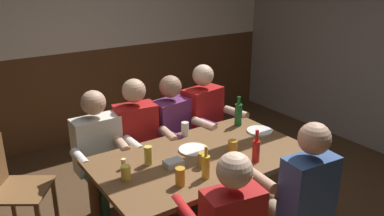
{
  "coord_description": "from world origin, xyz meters",
  "views": [
    {
      "loc": [
        -1.63,
        -2.25,
        2.17
      ],
      "look_at": [
        0.0,
        0.15,
        1.12
      ],
      "focal_mm": 36.45,
      "sensor_mm": 36.0,
      "label": 1
    }
  ],
  "objects_px": {
    "person_3": "(207,120)",
    "table_candle": "(124,164)",
    "person_0": "(101,151)",
    "chair_empty_near_right": "(11,187)",
    "person_5": "(299,191)",
    "pint_glass_3": "(185,129)",
    "plate_1": "(260,131)",
    "plate_0": "(194,150)",
    "person_2": "(176,131)",
    "bottle_1": "(206,166)",
    "pint_glass_2": "(148,155)",
    "pint_glass_5": "(126,173)",
    "bottle_0": "(238,114)",
    "bottle_2": "(256,150)",
    "dining_table": "(202,167)",
    "condiment_caddy": "(173,163)",
    "pint_glass_1": "(233,146)",
    "person_1": "(139,139)",
    "pint_glass_0": "(180,177)",
    "pint_glass_4": "(203,159)"
  },
  "relations": [
    {
      "from": "person_3",
      "to": "table_candle",
      "type": "xyz_separation_m",
      "value": [
        -1.19,
        -0.57,
        0.1
      ]
    },
    {
      "from": "person_0",
      "to": "chair_empty_near_right",
      "type": "distance_m",
      "value": 0.77
    },
    {
      "from": "person_5",
      "to": "pint_glass_3",
      "type": "relative_size",
      "value": 9.98
    },
    {
      "from": "chair_empty_near_right",
      "to": "plate_1",
      "type": "xyz_separation_m",
      "value": [
        2.01,
        -0.78,
        0.29
      ]
    },
    {
      "from": "person_3",
      "to": "plate_0",
      "type": "xyz_separation_m",
      "value": [
        -0.59,
        -0.61,
        0.07
      ]
    },
    {
      "from": "person_0",
      "to": "plate_1",
      "type": "height_order",
      "value": "person_0"
    },
    {
      "from": "person_2",
      "to": "bottle_1",
      "type": "relative_size",
      "value": 4.96
    },
    {
      "from": "person_5",
      "to": "chair_empty_near_right",
      "type": "height_order",
      "value": "person_5"
    },
    {
      "from": "person_0",
      "to": "person_2",
      "type": "relative_size",
      "value": 0.99
    },
    {
      "from": "plate_1",
      "to": "pint_glass_2",
      "type": "bearing_deg",
      "value": 179.25
    },
    {
      "from": "pint_glass_3",
      "to": "table_candle",
      "type": "bearing_deg",
      "value": -160.21
    },
    {
      "from": "pint_glass_5",
      "to": "pint_glass_3",
      "type": "bearing_deg",
      "value": 28.42
    },
    {
      "from": "chair_empty_near_right",
      "to": "bottle_0",
      "type": "relative_size",
      "value": 3.09
    },
    {
      "from": "person_5",
      "to": "person_3",
      "type": "bearing_deg",
      "value": 86.01
    },
    {
      "from": "plate_0",
      "to": "bottle_2",
      "type": "relative_size",
      "value": 0.94
    },
    {
      "from": "dining_table",
      "to": "person_3",
      "type": "relative_size",
      "value": 1.34
    },
    {
      "from": "table_candle",
      "to": "pint_glass_3",
      "type": "relative_size",
      "value": 0.65
    },
    {
      "from": "pint_glass_3",
      "to": "person_2",
      "type": "bearing_deg",
      "value": 72.57
    },
    {
      "from": "pint_glass_3",
      "to": "pint_glass_5",
      "type": "distance_m",
      "value": 0.87
    },
    {
      "from": "condiment_caddy",
      "to": "pint_glass_2",
      "type": "bearing_deg",
      "value": 136.38
    },
    {
      "from": "chair_empty_near_right",
      "to": "pint_glass_2",
      "type": "height_order",
      "value": "pint_glass_2"
    },
    {
      "from": "pint_glass_1",
      "to": "dining_table",
      "type": "bearing_deg",
      "value": 159.65
    },
    {
      "from": "person_1",
      "to": "plate_1",
      "type": "bearing_deg",
      "value": 153.11
    },
    {
      "from": "bottle_0",
      "to": "condiment_caddy",
      "type": "bearing_deg",
      "value": -159.56
    },
    {
      "from": "person_5",
      "to": "bottle_0",
      "type": "height_order",
      "value": "person_5"
    },
    {
      "from": "plate_1",
      "to": "pint_glass_3",
      "type": "height_order",
      "value": "pint_glass_3"
    },
    {
      "from": "bottle_1",
      "to": "pint_glass_1",
      "type": "xyz_separation_m",
      "value": [
        0.42,
        0.21,
        -0.04
      ]
    },
    {
      "from": "pint_glass_0",
      "to": "pint_glass_4",
      "type": "bearing_deg",
      "value": 25.39
    },
    {
      "from": "bottle_1",
      "to": "bottle_2",
      "type": "relative_size",
      "value": 0.94
    },
    {
      "from": "person_0",
      "to": "bottle_1",
      "type": "bearing_deg",
      "value": 111.03
    },
    {
      "from": "person_0",
      "to": "bottle_1",
      "type": "height_order",
      "value": "person_0"
    },
    {
      "from": "pint_glass_4",
      "to": "plate_0",
      "type": "bearing_deg",
      "value": 70.73
    },
    {
      "from": "table_candle",
      "to": "bottle_0",
      "type": "bearing_deg",
      "value": 7.72
    },
    {
      "from": "chair_empty_near_right",
      "to": "bottle_1",
      "type": "relative_size",
      "value": 3.61
    },
    {
      "from": "person_0",
      "to": "person_3",
      "type": "height_order",
      "value": "person_3"
    },
    {
      "from": "bottle_1",
      "to": "plate_0",
      "type": "bearing_deg",
      "value": 66.85
    },
    {
      "from": "person_3",
      "to": "person_5",
      "type": "bearing_deg",
      "value": 71.5
    },
    {
      "from": "pint_glass_2",
      "to": "pint_glass_4",
      "type": "bearing_deg",
      "value": -37.97
    },
    {
      "from": "bottle_1",
      "to": "bottle_2",
      "type": "xyz_separation_m",
      "value": [
        0.46,
        -0.01,
        0.01
      ]
    },
    {
      "from": "plate_1",
      "to": "pint_glass_1",
      "type": "relative_size",
      "value": 2.31
    },
    {
      "from": "chair_empty_near_right",
      "to": "plate_0",
      "type": "xyz_separation_m",
      "value": [
        1.29,
        -0.76,
        0.29
      ]
    },
    {
      "from": "condiment_caddy",
      "to": "pint_glass_0",
      "type": "bearing_deg",
      "value": -112.01
    },
    {
      "from": "pint_glass_2",
      "to": "pint_glass_4",
      "type": "relative_size",
      "value": 1.34
    },
    {
      "from": "plate_0",
      "to": "bottle_1",
      "type": "height_order",
      "value": "bottle_1"
    },
    {
      "from": "person_1",
      "to": "person_5",
      "type": "xyz_separation_m",
      "value": [
        0.55,
        -1.42,
        -0.01
      ]
    },
    {
      "from": "person_0",
      "to": "bottle_1",
      "type": "xyz_separation_m",
      "value": [
        0.39,
        -1.01,
        0.19
      ]
    },
    {
      "from": "table_candle",
      "to": "pint_glass_5",
      "type": "bearing_deg",
      "value": -109.42
    },
    {
      "from": "plate_1",
      "to": "bottle_0",
      "type": "height_order",
      "value": "bottle_0"
    },
    {
      "from": "person_2",
      "to": "pint_glass_2",
      "type": "relative_size",
      "value": 8.17
    },
    {
      "from": "person_1",
      "to": "bottle_2",
      "type": "xyz_separation_m",
      "value": [
        0.48,
        -1.03,
        0.18
      ]
    }
  ]
}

